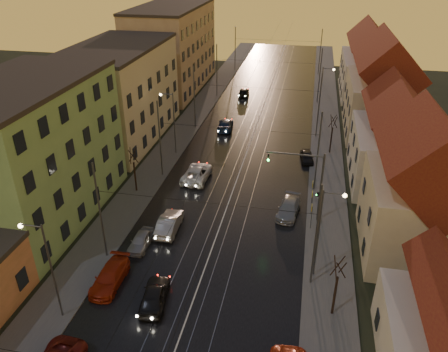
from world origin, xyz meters
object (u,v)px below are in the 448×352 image
Objects in this scene: street_lamp_1 at (323,226)px; driving_car_4 at (244,92)px; street_lamp_0 at (46,263)px; street_lamp_3 at (323,88)px; parked_left_3 at (141,240)px; driving_car_2 at (197,173)px; parked_right_2 at (307,157)px; traffic_light_mast at (311,178)px; street_lamp_2 at (172,117)px; driving_car_3 at (225,125)px; parked_left_2 at (110,277)px; parked_right_1 at (289,208)px; driving_car_1 at (169,223)px; driving_car_0 at (154,295)px.

street_lamp_1 reaches higher than driving_car_4.
street_lamp_0 is 1.00× the size of street_lamp_3.
street_lamp_3 is 38.51m from parked_left_3.
parked_right_2 is at bearing -147.34° from driving_car_2.
parked_left_3 reaches higher than parked_right_2.
traffic_light_mast is 1.98× the size of parked_right_2.
street_lamp_2 is at bearing 75.01° from driving_car_4.
parked_left_2 is (-2.63, -33.41, -0.02)m from driving_car_3.
driving_car_2 is 13.19m from parked_left_3.
traffic_light_mast is 14.35m from driving_car_2.
parked_left_2 is 18.29m from parked_right_1.
street_lamp_0 and street_lamp_1 have the same top height.
parked_right_2 is at bearing -127.04° from driving_car_1.
street_lamp_0 reaches higher than parked_right_1.
driving_car_4 is 49.38m from parked_left_2.
parked_left_2 is at bearing -111.69° from street_lamp_3.
street_lamp_1 is 1.72× the size of parked_right_1.
street_lamp_3 reaches higher than driving_car_1.
driving_car_0 is at bearing 22.30° from street_lamp_0.
driving_car_4 is (5.04, 25.17, -4.17)m from street_lamp_2.
traffic_light_mast is at bearing 114.59° from driving_car_3.
driving_car_2 is (4.64, -6.00, -4.11)m from street_lamp_2.
parked_right_1 is (10.42, -20.60, -0.04)m from driving_car_3.
driving_car_2 is 15.29m from driving_car_3.
street_lamp_2 is 17.27m from parked_right_2.
driving_car_3 is at bearing 62.27° from street_lamp_2.
street_lamp_0 is at bearing 80.92° from driving_car_4.
driving_car_0 is (6.37, 2.61, -4.13)m from street_lamp_0.
street_lamp_3 reaches higher than driving_car_0.
street_lamp_0 is 10.30m from parked_left_3.
street_lamp_0 is 1.11× the size of traffic_light_mast.
street_lamp_1 reaches higher than driving_car_3.
parked_left_3 is (-1.98, -28.37, -0.08)m from driving_car_3.
parked_right_1 is (-2.90, 8.69, -4.21)m from street_lamp_1.
parked_right_1 is (15.30, -11.31, -4.21)m from street_lamp_2.
driving_car_1 is at bearing 60.57° from parked_left_3.
driving_car_3 is 1.32× the size of parked_left_3.
street_lamp_2 reaches higher than driving_car_1.
street_lamp_0 is 1.81× the size of driving_car_0.
parked_right_1 is at bearing -157.47° from driving_car_1.
street_lamp_0 is at bearing 14.36° from driving_car_0.
street_lamp_0 is 8.03m from driving_car_0.
driving_car_0 is at bearing -114.81° from parked_right_1.
driving_car_2 reaches higher than driving_car_3.
traffic_light_mast is at bearing 43.10° from street_lamp_0.
parked_right_2 is (13.79, 20.18, -0.02)m from parked_left_3.
traffic_light_mast reaches higher than parked_right_2.
parked_left_2 is (-15.96, -4.12, -4.19)m from street_lamp_1.
traffic_light_mast reaches higher than parked_left_3.
street_lamp_1 is 27.05m from street_lamp_2.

